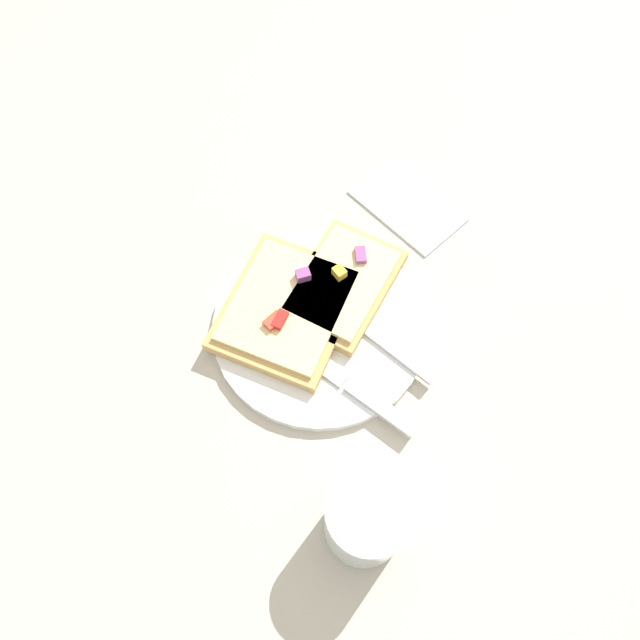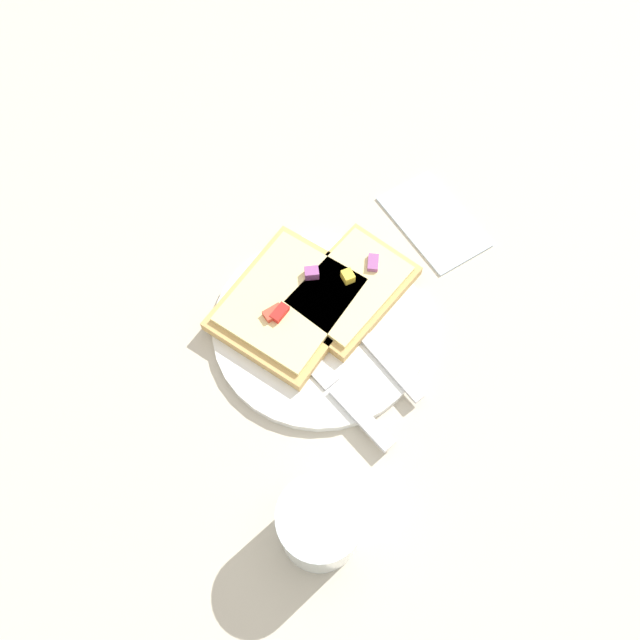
# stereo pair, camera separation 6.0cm
# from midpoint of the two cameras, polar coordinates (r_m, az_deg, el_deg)

# --- Properties ---
(ground_plane) EXTENTS (4.00, 4.00, 0.00)m
(ground_plane) POSITION_cam_midpoint_polar(r_m,az_deg,el_deg) (0.71, -2.40, -1.01)
(ground_plane) COLOR #BCB29E
(plate) EXTENTS (0.24, 0.24, 0.01)m
(plate) POSITION_cam_midpoint_polar(r_m,az_deg,el_deg) (0.70, -2.42, -0.79)
(plate) COLOR white
(plate) RESTS_ON ground
(fork) EXTENTS (0.20, 0.04, 0.01)m
(fork) POSITION_cam_midpoint_polar(r_m,az_deg,el_deg) (0.70, 0.54, -0.07)
(fork) COLOR #B7B7BC
(fork) RESTS_ON plate
(knife) EXTENTS (0.22, 0.05, 0.01)m
(knife) POSITION_cam_midpoint_polar(r_m,az_deg,el_deg) (0.67, -0.62, -5.63)
(knife) COLOR #B7B7BC
(knife) RESTS_ON plate
(pizza_slice_main) EXTENTS (0.19, 0.20, 0.03)m
(pizza_slice_main) POSITION_cam_midpoint_polar(r_m,az_deg,el_deg) (0.70, -5.44, 0.87)
(pizza_slice_main) COLOR tan
(pizza_slice_main) RESTS_ON plate
(pizza_slice_corner) EXTENTS (0.14, 0.17, 0.03)m
(pizza_slice_corner) POSITION_cam_midpoint_polar(r_m,az_deg,el_deg) (0.71, -0.31, 3.10)
(pizza_slice_corner) COLOR tan
(pizza_slice_corner) RESTS_ON plate
(crumb_scatter) EXTENTS (0.14, 0.13, 0.01)m
(crumb_scatter) POSITION_cam_midpoint_polar(r_m,az_deg,el_deg) (0.69, -3.36, -0.80)
(crumb_scatter) COLOR tan
(crumb_scatter) RESTS_ON plate
(drinking_glass) EXTENTS (0.08, 0.08, 0.09)m
(drinking_glass) POSITION_cam_midpoint_polar(r_m,az_deg,el_deg) (0.60, 1.25, -18.10)
(drinking_glass) COLOR silver
(drinking_glass) RESTS_ON ground
(napkin) EXTENTS (0.13, 0.08, 0.01)m
(napkin) POSITION_cam_midpoint_polar(r_m,az_deg,el_deg) (0.80, 5.88, 10.26)
(napkin) COLOR silver
(napkin) RESTS_ON ground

